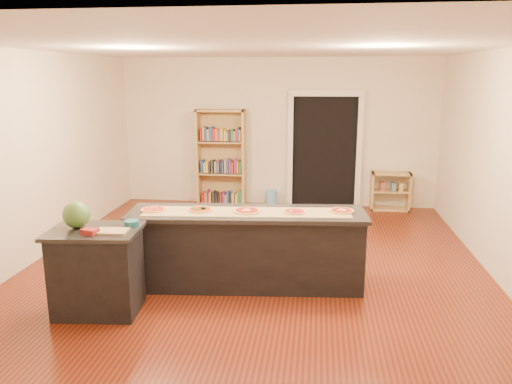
# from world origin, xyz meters

# --- Properties ---
(room) EXTENTS (6.00, 7.00, 2.80)m
(room) POSITION_xyz_m (0.00, 0.00, 1.40)
(room) COLOR silver
(room) RESTS_ON ground
(doorway) EXTENTS (1.40, 0.09, 2.21)m
(doorway) POSITION_xyz_m (0.90, 3.46, 1.20)
(doorway) COLOR black
(doorway) RESTS_ON room
(kitchen_island) EXTENTS (2.77, 0.75, 0.91)m
(kitchen_island) POSITION_xyz_m (-0.03, -0.45, 0.46)
(kitchen_island) COLOR black
(kitchen_island) RESTS_ON ground
(side_counter) EXTENTS (0.93, 0.68, 0.92)m
(side_counter) POSITION_xyz_m (-1.50, -1.34, 0.46)
(side_counter) COLOR black
(side_counter) RESTS_ON ground
(bookshelf) EXTENTS (0.92, 0.33, 1.84)m
(bookshelf) POSITION_xyz_m (-1.06, 3.29, 0.92)
(bookshelf) COLOR tan
(bookshelf) RESTS_ON ground
(low_shelf) EXTENTS (0.71, 0.31, 0.71)m
(low_shelf) POSITION_xyz_m (2.14, 3.30, 0.36)
(low_shelf) COLOR tan
(low_shelf) RESTS_ON ground
(waste_bin) EXTENTS (0.23, 0.23, 0.33)m
(waste_bin) POSITION_xyz_m (-0.08, 3.23, 0.17)
(waste_bin) COLOR #65ADE2
(waste_bin) RESTS_ON ground
(kraft_paper) EXTENTS (2.44, 0.65, 0.00)m
(kraft_paper) POSITION_xyz_m (-0.02, -0.47, 0.92)
(kraft_paper) COLOR #9A7D4F
(kraft_paper) RESTS_ON kitchen_island
(watermelon) EXTENTS (0.28, 0.28, 0.28)m
(watermelon) POSITION_xyz_m (-1.70, -1.30, 1.06)
(watermelon) COLOR #144214
(watermelon) RESTS_ON side_counter
(cutting_board) EXTENTS (0.33, 0.23, 0.02)m
(cutting_board) POSITION_xyz_m (-1.28, -1.41, 0.93)
(cutting_board) COLOR tan
(cutting_board) RESTS_ON side_counter
(package_red) EXTENTS (0.18, 0.14, 0.06)m
(package_red) POSITION_xyz_m (-1.47, -1.49, 0.94)
(package_red) COLOR maroon
(package_red) RESTS_ON side_counter
(package_teal) EXTENTS (0.15, 0.15, 0.06)m
(package_teal) POSITION_xyz_m (-1.15, -1.17, 0.95)
(package_teal) COLOR #195966
(package_teal) RESTS_ON side_counter
(pizza_a) EXTENTS (0.30, 0.30, 0.02)m
(pizza_a) POSITION_xyz_m (-1.13, -0.54, 0.93)
(pizza_a) COLOR tan
(pizza_a) RESTS_ON kitchen_island
(pizza_b) EXTENTS (0.32, 0.32, 0.02)m
(pizza_b) POSITION_xyz_m (-0.58, -0.47, 0.93)
(pizza_b) COLOR tan
(pizza_b) RESTS_ON kitchen_island
(pizza_c) EXTENTS (0.31, 0.31, 0.02)m
(pizza_c) POSITION_xyz_m (-0.03, -0.46, 0.93)
(pizza_c) COLOR tan
(pizza_c) RESTS_ON kitchen_island
(pizza_d) EXTENTS (0.28, 0.28, 0.02)m
(pizza_d) POSITION_xyz_m (0.53, -0.43, 0.93)
(pizza_d) COLOR tan
(pizza_d) RESTS_ON kitchen_island
(pizza_e) EXTENTS (0.29, 0.29, 0.02)m
(pizza_e) POSITION_xyz_m (1.07, -0.32, 0.93)
(pizza_e) COLOR tan
(pizza_e) RESTS_ON kitchen_island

